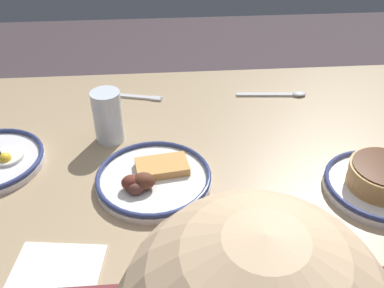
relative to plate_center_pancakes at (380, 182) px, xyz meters
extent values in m
cube|color=tan|center=(0.38, -0.15, -0.04)|extent=(1.39, 0.86, 0.04)
cylinder|color=#8F795A|center=(-0.22, -0.48, -0.41)|extent=(0.05, 0.05, 0.69)
cylinder|color=#8F795A|center=(0.98, -0.48, -0.41)|extent=(0.05, 0.05, 0.69)
cylinder|color=white|center=(0.78, -0.15, -0.01)|extent=(0.07, 0.07, 0.01)
sphere|color=yellow|center=(0.78, -0.14, 0.00)|extent=(0.03, 0.03, 0.03)
cylinder|color=white|center=(0.00, 0.00, -0.02)|extent=(0.22, 0.22, 0.01)
torus|color=navy|center=(0.00, 0.00, 0.00)|extent=(0.22, 0.22, 0.01)
cylinder|color=#D79C4F|center=(0.00, 0.00, 0.00)|extent=(0.13, 0.13, 0.01)
cylinder|color=tan|center=(0.00, 0.00, 0.01)|extent=(0.13, 0.13, 0.01)
cylinder|color=tan|center=(0.00, 0.00, 0.02)|extent=(0.13, 0.13, 0.01)
cylinder|color=white|center=(0.46, -0.06, -0.02)|extent=(0.24, 0.24, 0.01)
torus|color=navy|center=(0.46, -0.06, 0.00)|extent=(0.24, 0.24, 0.01)
cube|color=tan|center=(0.44, -0.08, 0.00)|extent=(0.12, 0.08, 0.02)
ellipsoid|color=brown|center=(0.48, -0.03, 0.01)|extent=(0.05, 0.04, 0.04)
ellipsoid|color=brown|center=(0.50, -0.03, 0.01)|extent=(0.04, 0.03, 0.03)
ellipsoid|color=brown|center=(0.50, -0.01, 0.00)|extent=(0.03, 0.03, 0.03)
cylinder|color=#334772|center=(0.21, 0.19, 0.02)|extent=(0.09, 0.09, 0.09)
torus|color=#334772|center=(0.25, 0.18, 0.02)|extent=(0.06, 0.02, 0.06)
cylinder|color=brown|center=(0.21, 0.19, 0.05)|extent=(0.07, 0.07, 0.01)
cylinder|color=silver|center=(0.57, -0.23, 0.04)|extent=(0.07, 0.07, 0.13)
cylinder|color=black|center=(0.57, -0.23, 0.02)|extent=(0.06, 0.06, 0.09)
cube|color=white|center=(0.63, 0.17, -0.02)|extent=(0.17, 0.16, 0.00)
cube|color=silver|center=(0.53, -0.43, -0.02)|extent=(0.18, 0.06, 0.01)
cube|color=silver|center=(0.45, -0.40, -0.02)|extent=(0.03, 0.01, 0.00)
cube|color=silver|center=(0.45, -0.41, -0.02)|extent=(0.03, 0.01, 0.00)
cube|color=silver|center=(0.45, -0.42, -0.02)|extent=(0.03, 0.01, 0.00)
cube|color=silver|center=(0.45, -0.42, -0.02)|extent=(0.03, 0.01, 0.00)
cube|color=silver|center=(0.13, -0.41, -0.02)|extent=(0.19, 0.03, 0.01)
ellipsoid|color=silver|center=(0.05, -0.40, -0.02)|extent=(0.04, 0.03, 0.01)
camera|label=1|loc=(0.43, 0.62, 0.57)|focal=39.62mm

